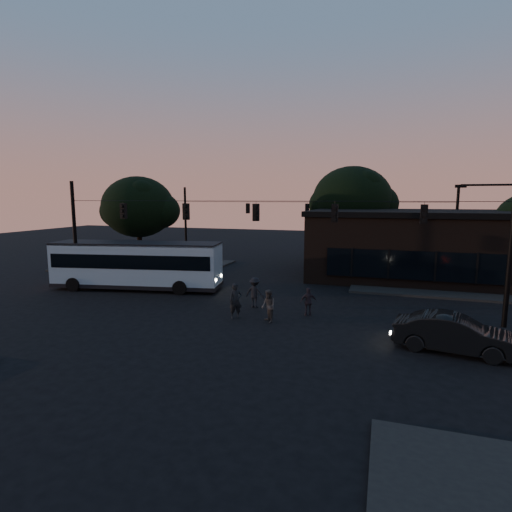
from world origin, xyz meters
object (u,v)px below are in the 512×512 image
(pedestrian_b, at_px, (268,306))
(bus, at_px, (137,263))
(car, at_px, (455,334))
(pedestrian_a, at_px, (236,301))
(pedestrian_d, at_px, (255,292))
(building, at_px, (408,244))
(pedestrian_c, at_px, (308,302))

(pedestrian_b, bearing_deg, bus, -151.51)
(car, bearing_deg, pedestrian_a, 90.68)
(bus, bearing_deg, pedestrian_d, -22.70)
(bus, relative_size, pedestrian_d, 6.71)
(bus, height_order, pedestrian_d, bus)
(building, bearing_deg, pedestrian_c, -113.34)
(car, height_order, pedestrian_b, pedestrian_b)
(bus, relative_size, pedestrian_c, 7.66)
(pedestrian_b, relative_size, pedestrian_d, 0.95)
(bus, height_order, pedestrian_a, bus)
(bus, distance_m, pedestrian_c, 13.03)
(building, bearing_deg, pedestrian_b, -116.57)
(pedestrian_a, xyz_separation_m, pedestrian_c, (3.61, 1.63, -0.16))
(car, bearing_deg, bus, 82.38)
(building, distance_m, bus, 21.04)
(pedestrian_a, bearing_deg, pedestrian_c, -10.61)
(pedestrian_a, bearing_deg, bus, 119.12)
(pedestrian_c, bearing_deg, car, 128.65)
(bus, height_order, pedestrian_b, bus)
(building, height_order, pedestrian_d, building)
(bus, relative_size, pedestrian_b, 7.10)
(car, distance_m, pedestrian_a, 10.46)
(bus, distance_m, pedestrian_a, 10.13)
(pedestrian_d, bearing_deg, building, -120.54)
(pedestrian_c, bearing_deg, pedestrian_a, -1.06)
(car, relative_size, pedestrian_c, 3.04)
(bus, xyz_separation_m, car, (19.40, -6.07, -1.07))
(bus, bearing_deg, pedestrian_c, -22.59)
(building, xyz_separation_m, pedestrian_d, (-8.94, -12.38, -1.81))
(car, bearing_deg, pedestrian_b, 89.48)
(building, relative_size, bus, 1.27)
(building, distance_m, car, 16.51)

